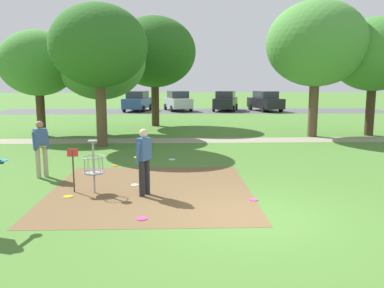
{
  "coord_description": "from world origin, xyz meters",
  "views": [
    {
      "loc": [
        -1.55,
        -8.07,
        2.93
      ],
      "look_at": [
        -1.15,
        3.7,
        1.0
      ],
      "focal_mm": 37.2,
      "sensor_mm": 36.0,
      "label": 1
    }
  ],
  "objects_px": {
    "parked_car_rightmost": "(265,101)",
    "tree_near_left": "(38,64)",
    "disc_golf_basket": "(91,164)",
    "frisbee_mid_grass": "(68,197)",
    "parked_car_center_left": "(178,101)",
    "tree_near_right": "(374,55)",
    "frisbee_scattered_b": "(115,166)",
    "frisbee_near_basket": "(253,200)",
    "parked_car_leftmost": "(138,101)",
    "player_foreground_watching": "(41,146)",
    "frisbee_scattered_a": "(135,185)",
    "tree_far_left": "(155,52)",
    "frisbee_by_tee": "(142,219)",
    "tree_mid_right": "(316,44)",
    "tree_mid_left": "(100,61)",
    "player_waiting_left": "(144,158)",
    "parked_car_center_right": "(225,101)",
    "frisbee_far_left": "(172,159)",
    "tree_mid_center": "(99,46)"
  },
  "relations": [
    {
      "from": "player_waiting_left",
      "to": "parked_car_center_right",
      "type": "distance_m",
      "value": 27.67
    },
    {
      "from": "frisbee_mid_grass",
      "to": "tree_mid_right",
      "type": "bearing_deg",
      "value": 47.0
    },
    {
      "from": "player_foreground_watching",
      "to": "parked_car_rightmost",
      "type": "height_order",
      "value": "parked_car_rightmost"
    },
    {
      "from": "disc_golf_basket",
      "to": "frisbee_near_basket",
      "type": "xyz_separation_m",
      "value": [
        4.08,
        -0.77,
        -0.74
      ]
    },
    {
      "from": "tree_near_right",
      "to": "parked_car_rightmost",
      "type": "relative_size",
      "value": 1.33
    },
    {
      "from": "tree_near_left",
      "to": "tree_far_left",
      "type": "distance_m",
      "value": 7.14
    },
    {
      "from": "frisbee_scattered_b",
      "to": "tree_far_left",
      "type": "relative_size",
      "value": 0.03
    },
    {
      "from": "frisbee_scattered_b",
      "to": "player_foreground_watching",
      "type": "bearing_deg",
      "value": -142.08
    },
    {
      "from": "tree_mid_right",
      "to": "parked_car_center_left",
      "type": "height_order",
      "value": "tree_mid_right"
    },
    {
      "from": "frisbee_near_basket",
      "to": "tree_mid_right",
      "type": "relative_size",
      "value": 0.03
    },
    {
      "from": "frisbee_scattered_b",
      "to": "tree_far_left",
      "type": "bearing_deg",
      "value": 86.5
    },
    {
      "from": "tree_mid_left",
      "to": "tree_far_left",
      "type": "distance_m",
      "value": 4.78
    },
    {
      "from": "frisbee_scattered_a",
      "to": "tree_far_left",
      "type": "bearing_deg",
      "value": 90.87
    },
    {
      "from": "disc_golf_basket",
      "to": "frisbee_far_left",
      "type": "xyz_separation_m",
      "value": [
        2.0,
        4.24,
        -0.74
      ]
    },
    {
      "from": "frisbee_mid_grass",
      "to": "frisbee_scattered_b",
      "type": "distance_m",
      "value": 3.63
    },
    {
      "from": "player_waiting_left",
      "to": "parked_car_center_left",
      "type": "distance_m",
      "value": 27.4
    },
    {
      "from": "parked_car_rightmost",
      "to": "tree_near_left",
      "type": "bearing_deg",
      "value": -134.18
    },
    {
      "from": "tree_mid_right",
      "to": "parked_car_center_right",
      "type": "distance_m",
      "value": 17.46
    },
    {
      "from": "frisbee_scattered_b",
      "to": "tree_mid_left",
      "type": "bearing_deg",
      "value": 103.37
    },
    {
      "from": "tree_mid_left",
      "to": "parked_car_center_left",
      "type": "bearing_deg",
      "value": 76.09
    },
    {
      "from": "frisbee_mid_grass",
      "to": "frisbee_far_left",
      "type": "xyz_separation_m",
      "value": [
        2.53,
        4.59,
        0.0
      ]
    },
    {
      "from": "player_waiting_left",
      "to": "frisbee_near_basket",
      "type": "relative_size",
      "value": 7.96
    },
    {
      "from": "frisbee_near_basket",
      "to": "frisbee_mid_grass",
      "type": "height_order",
      "value": "same"
    },
    {
      "from": "player_waiting_left",
      "to": "parked_car_center_left",
      "type": "xyz_separation_m",
      "value": [
        0.82,
        27.39,
        -0.05
      ]
    },
    {
      "from": "parked_car_center_left",
      "to": "tree_near_right",
      "type": "bearing_deg",
      "value": -59.14
    },
    {
      "from": "frisbee_by_tee",
      "to": "tree_mid_right",
      "type": "relative_size",
      "value": 0.03
    },
    {
      "from": "tree_near_left",
      "to": "parked_car_center_right",
      "type": "height_order",
      "value": "tree_near_left"
    },
    {
      "from": "parked_car_leftmost",
      "to": "tree_near_left",
      "type": "bearing_deg",
      "value": -101.86
    },
    {
      "from": "tree_far_left",
      "to": "parked_car_rightmost",
      "type": "distance_m",
      "value": 15.24
    },
    {
      "from": "tree_mid_center",
      "to": "tree_far_left",
      "type": "xyz_separation_m",
      "value": [
        1.91,
        7.7,
        0.26
      ]
    },
    {
      "from": "frisbee_near_basket",
      "to": "tree_mid_center",
      "type": "relative_size",
      "value": 0.04
    },
    {
      "from": "frisbee_scattered_b",
      "to": "parked_car_rightmost",
      "type": "xyz_separation_m",
      "value": [
        10.19,
        23.16,
        0.91
      ]
    },
    {
      "from": "disc_golf_basket",
      "to": "frisbee_scattered_a",
      "type": "xyz_separation_m",
      "value": [
        1.02,
        0.71,
        -0.74
      ]
    },
    {
      "from": "parked_car_rightmost",
      "to": "tree_mid_left",
      "type": "bearing_deg",
      "value": -128.14
    },
    {
      "from": "tree_near_right",
      "to": "parked_car_rightmost",
      "type": "height_order",
      "value": "tree_near_right"
    },
    {
      "from": "frisbee_near_basket",
      "to": "parked_car_center_left",
      "type": "xyz_separation_m",
      "value": [
        -1.88,
        27.89,
        0.91
      ]
    },
    {
      "from": "frisbee_by_tee",
      "to": "tree_near_left",
      "type": "relative_size",
      "value": 0.04
    },
    {
      "from": "frisbee_by_tee",
      "to": "tree_mid_right",
      "type": "distance_m",
      "value": 15.03
    },
    {
      "from": "player_waiting_left",
      "to": "parked_car_leftmost",
      "type": "height_order",
      "value": "parked_car_leftmost"
    },
    {
      "from": "player_foreground_watching",
      "to": "parked_car_center_left",
      "type": "height_order",
      "value": "parked_car_center_left"
    },
    {
      "from": "disc_golf_basket",
      "to": "frisbee_scattered_a",
      "type": "distance_m",
      "value": 1.45
    },
    {
      "from": "disc_golf_basket",
      "to": "frisbee_mid_grass",
      "type": "height_order",
      "value": "disc_golf_basket"
    },
    {
      "from": "tree_mid_left",
      "to": "tree_far_left",
      "type": "height_order",
      "value": "tree_far_left"
    },
    {
      "from": "frisbee_mid_grass",
      "to": "frisbee_far_left",
      "type": "height_order",
      "value": "same"
    },
    {
      "from": "frisbee_scattered_b",
      "to": "parked_car_center_left",
      "type": "distance_m",
      "value": 24.01
    },
    {
      "from": "player_waiting_left",
      "to": "tree_near_left",
      "type": "distance_m",
      "value": 13.0
    },
    {
      "from": "frisbee_scattered_a",
      "to": "parked_car_leftmost",
      "type": "height_order",
      "value": "parked_car_leftmost"
    },
    {
      "from": "frisbee_near_basket",
      "to": "tree_mid_left",
      "type": "xyz_separation_m",
      "value": [
        -5.86,
        11.82,
        3.82
      ]
    },
    {
      "from": "frisbee_scattered_a",
      "to": "parked_car_rightmost",
      "type": "xyz_separation_m",
      "value": [
        9.25,
        25.67,
        0.91
      ]
    },
    {
      "from": "tree_near_right",
      "to": "tree_mid_right",
      "type": "bearing_deg",
      "value": -174.99
    }
  ]
}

